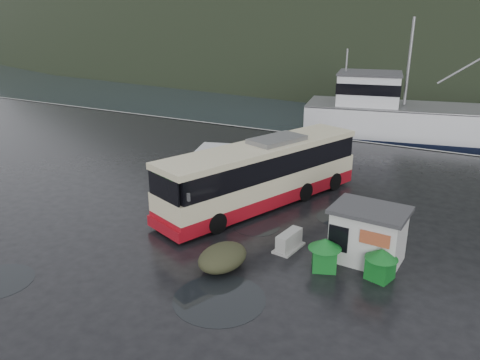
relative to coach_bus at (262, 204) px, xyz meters
The scene contains 13 objects.
ground 3.62m from the coach_bus, 90.10° to the right, with size 160.00×160.00×0.00m, color black.
harbor_water 106.38m from the coach_bus, 90.00° to the left, with size 300.00×180.00×0.02m, color black.
quay_edge 16.38m from the coach_bus, 90.02° to the left, with size 160.00×0.60×1.50m, color #999993.
coach_bus is the anchor object (origin of this frame).
white_van 3.60m from the coach_bus, behind, with size 2.04×5.91×2.47m, color silver, non-canonical shape.
waste_bin_left 7.58m from the coach_bus, 44.10° to the right, with size 1.01×1.01×1.41m, color #11641F, non-canonical shape.
waste_bin_right 9.16m from the coach_bus, 32.72° to the right, with size 0.97×0.97×1.35m, color #11641F, non-canonical shape.
dome_tent 7.42m from the coach_bus, 77.28° to the right, with size 1.78×2.50×0.98m, color #30311D, non-canonical shape.
ticket_kiosk 7.75m from the coach_bus, 28.20° to the right, with size 3.14×2.38×2.45m, color silver, non-canonical shape.
jersey_barrier_a 5.55m from the coach_bus, 51.46° to the right, with size 0.84×1.68×0.84m, color #999993, non-canonical shape.
jersey_barrier_b 7.32m from the coach_bus, 29.72° to the right, with size 0.88×1.75×0.88m, color #999993, non-canonical shape.
fishing_trawler 24.93m from the coach_bus, 74.42° to the left, with size 28.91×6.32×11.57m, color silver, non-canonical shape.
puddles 7.25m from the coach_bus, 84.75° to the right, with size 12.92×15.34×0.01m.
Camera 1 is at (10.63, -18.69, 10.19)m, focal length 35.00 mm.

